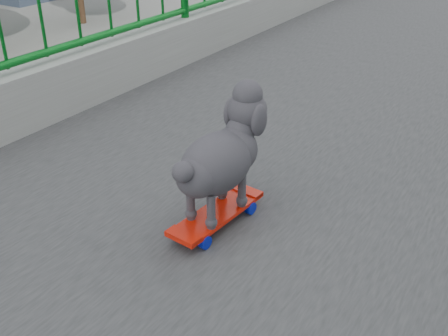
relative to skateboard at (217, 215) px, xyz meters
name	(u,v)px	position (x,y,z in m)	size (l,w,h in m)	color
skateboard	(217,215)	(0.00, 0.00, 0.00)	(0.17, 0.44, 0.06)	red
poodle	(221,155)	(0.00, 0.03, 0.24)	(0.24, 0.50, 0.42)	#2C292E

